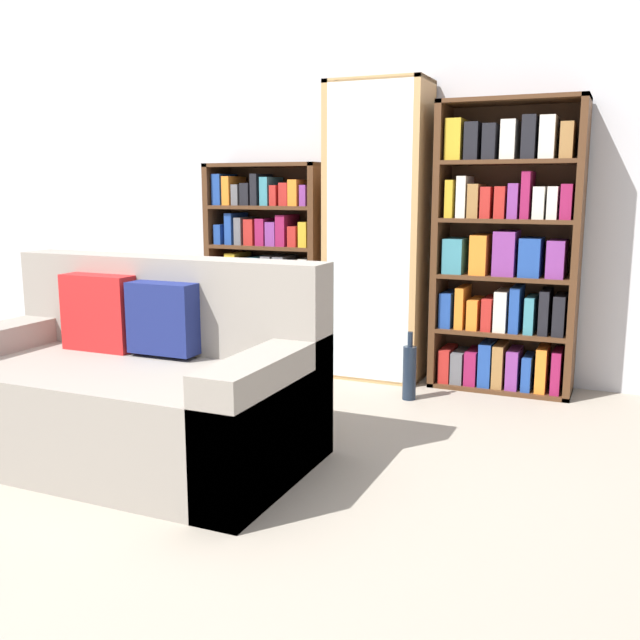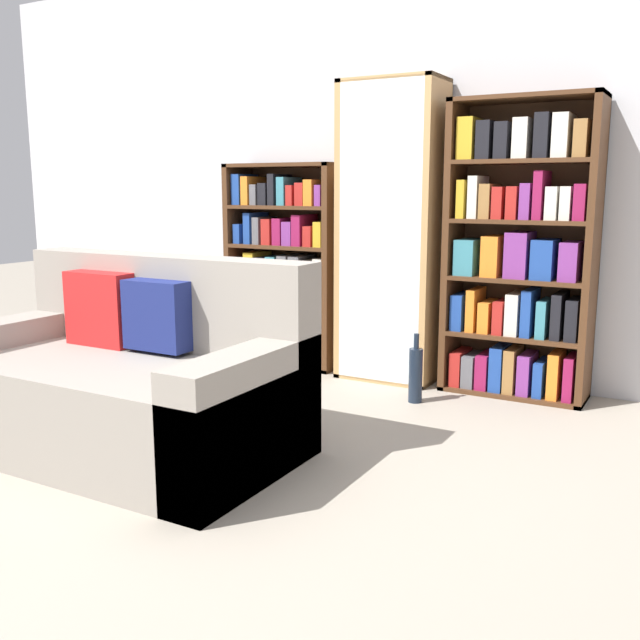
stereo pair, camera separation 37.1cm
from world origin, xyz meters
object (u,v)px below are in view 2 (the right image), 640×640
at_px(bookshelf_left, 286,267).
at_px(display_cabinet, 392,234).
at_px(couch, 127,384).
at_px(wine_bottle, 416,374).
at_px(bookshelf_right, 519,256).

height_order(bookshelf_left, display_cabinet, display_cabinet).
xyz_separation_m(couch, bookshelf_left, (-0.24, 1.77, 0.36)).
height_order(couch, wine_bottle, couch).
bearing_deg(wine_bottle, bookshelf_right, 45.31).
relative_size(couch, bookshelf_left, 1.20).
xyz_separation_m(display_cabinet, bookshelf_right, (0.79, 0.02, -0.10)).
height_order(display_cabinet, wine_bottle, display_cabinet).
relative_size(couch, wine_bottle, 4.10).
xyz_separation_m(display_cabinet, wine_bottle, (0.35, -0.43, -0.75)).
bearing_deg(bookshelf_right, display_cabinet, -178.85).
height_order(bookshelf_left, wine_bottle, bookshelf_left).
relative_size(bookshelf_left, display_cabinet, 0.74).
bearing_deg(bookshelf_right, couch, -127.06).
height_order(couch, display_cabinet, display_cabinet).
bearing_deg(bookshelf_left, display_cabinet, -1.17).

